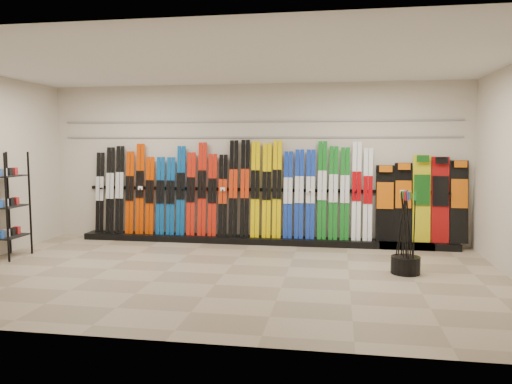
# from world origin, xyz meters

# --- Properties ---
(floor) EXTENTS (8.00, 8.00, 0.00)m
(floor) POSITION_xyz_m (0.00, 0.00, 0.00)
(floor) COLOR #87755D
(floor) RESTS_ON ground
(back_wall) EXTENTS (8.00, 0.00, 8.00)m
(back_wall) POSITION_xyz_m (0.00, 2.50, 1.50)
(back_wall) COLOR beige
(back_wall) RESTS_ON floor
(ceiling) EXTENTS (8.00, 8.00, 0.00)m
(ceiling) POSITION_xyz_m (0.00, 0.00, 3.00)
(ceiling) COLOR silver
(ceiling) RESTS_ON back_wall
(ski_rack_base) EXTENTS (8.00, 0.40, 0.12)m
(ski_rack_base) POSITION_xyz_m (0.22, 2.28, 0.06)
(ski_rack_base) COLOR black
(ski_rack_base) RESTS_ON floor
(skis) EXTENTS (5.37, 0.21, 1.83)m
(skis) POSITION_xyz_m (-0.41, 2.32, 0.96)
(skis) COLOR black
(skis) RESTS_ON ski_rack_base
(snowboards) EXTENTS (1.60, 0.24, 1.55)m
(snowboards) POSITION_xyz_m (3.10, 2.35, 0.85)
(snowboards) COLOR black
(snowboards) RESTS_ON ski_rack_base
(accessory_rack) EXTENTS (0.40, 0.60, 1.74)m
(accessory_rack) POSITION_xyz_m (-3.75, 0.47, 0.87)
(accessory_rack) COLOR black
(accessory_rack) RESTS_ON floor
(pole_bin) EXTENTS (0.42, 0.42, 0.25)m
(pole_bin) POSITION_xyz_m (2.59, 0.45, 0.12)
(pole_bin) COLOR black
(pole_bin) RESTS_ON floor
(ski_poles) EXTENTS (0.30, 0.35, 1.18)m
(ski_poles) POSITION_xyz_m (2.58, 0.46, 0.61)
(ski_poles) COLOR black
(ski_poles) RESTS_ON pole_bin
(slatwall_rail_0) EXTENTS (7.60, 0.02, 0.03)m
(slatwall_rail_0) POSITION_xyz_m (0.00, 2.48, 2.00)
(slatwall_rail_0) COLOR gray
(slatwall_rail_0) RESTS_ON back_wall
(slatwall_rail_1) EXTENTS (7.60, 0.02, 0.03)m
(slatwall_rail_1) POSITION_xyz_m (0.00, 2.48, 2.30)
(slatwall_rail_1) COLOR gray
(slatwall_rail_1) RESTS_ON back_wall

